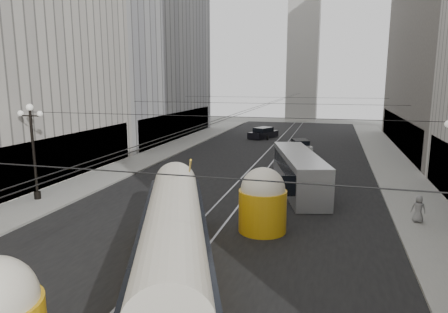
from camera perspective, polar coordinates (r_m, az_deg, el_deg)
The scene contains 14 objects.
road at distance 37.59m, azimuth 5.18°, elevation -1.55°, with size 20.00×85.00×0.02m, color black.
sidewalk_left at distance 44.44m, azimuth -9.40°, elevation 0.35°, with size 4.00×72.00×0.15m, color gray.
sidewalk_right at distance 40.85m, azimuth 22.90°, elevation -1.27°, with size 4.00×72.00×0.15m, color gray.
rail_left at distance 37.73m, azimuth 4.06°, elevation -1.49°, with size 0.12×85.00×0.04m, color gray.
rail_right at distance 37.47m, azimuth 6.31°, elevation -1.61°, with size 0.12×85.00×0.04m, color gray.
building_left_far at distance 58.37m, azimuth -12.19°, elevation 16.73°, with size 12.60×28.60×28.60m.
distant_tower at distance 84.22m, azimuth 11.30°, elevation 15.29°, with size 6.00×6.00×31.36m.
lamppost_left_mid at distance 29.12m, azimuth -25.61°, elevation 1.33°, with size 1.86×0.44×6.37m.
catenary at distance 35.79m, azimuth 5.24°, elevation 7.34°, with size 25.00×72.00×0.23m.
streetcar at distance 16.32m, azimuth -7.20°, elevation -11.80°, with size 7.53×15.24×3.55m.
city_bus at distance 29.80m, azimuth 10.62°, elevation -1.93°, with size 5.10×11.38×2.79m.
sedan_white_far at distance 46.42m, azimuth 10.83°, elevation 1.45°, with size 3.07×4.82×1.41m.
sedan_dark_far at distance 56.82m, azimuth 5.62°, elevation 3.32°, with size 3.86×5.26×1.54m.
pedestrian_sidewalk_right at distance 25.04m, azimuth 26.03°, elevation -6.73°, with size 0.76×0.46×1.55m, color gray.
Camera 1 is at (6.37, -3.68, 7.96)m, focal length 32.00 mm.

